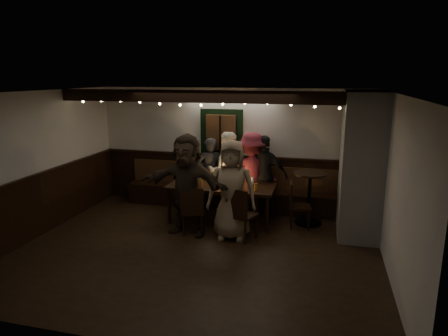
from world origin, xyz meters
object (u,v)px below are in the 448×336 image
(person_a, at_px, (188,174))
(chair_near_left, at_px, (193,208))
(dining_table, at_px, (221,188))
(person_b, at_px, (210,173))
(person_c, at_px, (227,172))
(person_f, at_px, (187,185))
(person_d, at_px, (252,173))
(high_top, at_px, (309,192))
(chair_near_right, at_px, (240,211))
(person_e, at_px, (264,175))
(person_g, at_px, (232,190))
(chair_end, at_px, (296,202))

(person_a, bearing_deg, chair_near_left, 102.67)
(dining_table, relative_size, person_b, 1.34)
(person_c, bearing_deg, person_f, 54.51)
(chair_near_left, height_order, person_d, person_d)
(high_top, bearing_deg, person_c, 167.70)
(person_b, bearing_deg, high_top, 145.96)
(dining_table, distance_m, person_f, 0.91)
(chair_near_right, distance_m, person_f, 1.08)
(high_top, distance_m, person_d, 1.27)
(chair_near_left, relative_size, person_d, 0.53)
(chair_near_right, xyz_separation_m, person_e, (0.19, 1.53, 0.29))
(high_top, height_order, person_g, person_g)
(high_top, height_order, person_f, person_f)
(person_a, height_order, person_e, person_e)
(person_a, bearing_deg, person_d, 167.91)
(chair_near_right, relative_size, person_b, 0.62)
(chair_end, distance_m, person_g, 1.39)
(chair_end, height_order, person_c, person_c)
(chair_near_right, distance_m, person_e, 1.57)
(chair_near_right, relative_size, person_g, 0.54)
(chair_near_right, xyz_separation_m, person_c, (-0.62, 1.55, 0.31))
(dining_table, height_order, person_d, person_d)
(dining_table, height_order, chair_end, dining_table)
(chair_near_left, height_order, person_e, person_e)
(person_f, bearing_deg, chair_end, 30.33)
(person_a, bearing_deg, chair_near_right, 124.30)
(dining_table, relative_size, person_e, 1.26)
(dining_table, height_order, person_g, person_g)
(person_g, bearing_deg, chair_near_right, -35.28)
(person_b, relative_size, person_d, 0.91)
(chair_near_right, xyz_separation_m, person_b, (-1.00, 1.58, 0.24))
(chair_near_left, height_order, chair_near_right, chair_near_right)
(chair_near_left, relative_size, person_g, 0.51)
(person_a, xyz_separation_m, person_g, (1.33, -1.48, 0.15))
(chair_near_right, height_order, person_f, person_f)
(dining_table, relative_size, person_f, 1.13)
(chair_near_left, relative_size, person_f, 0.49)
(chair_end, distance_m, person_f, 2.10)
(chair_near_left, height_order, person_f, person_f)
(high_top, relative_size, person_b, 0.66)
(chair_end, bearing_deg, chair_near_right, -135.09)
(chair_end, bearing_deg, person_d, 147.74)
(person_c, height_order, person_e, person_c)
(chair_near_right, distance_m, person_b, 1.89)
(chair_end, bearing_deg, chair_near_left, -154.72)
(person_b, bearing_deg, person_a, -22.14)
(dining_table, bearing_deg, person_c, 95.55)
(dining_table, distance_m, person_d, 0.83)
(chair_end, bearing_deg, person_b, 160.03)
(chair_end, bearing_deg, person_e, 138.06)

